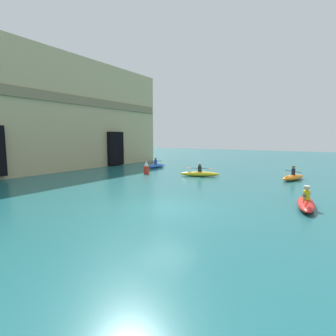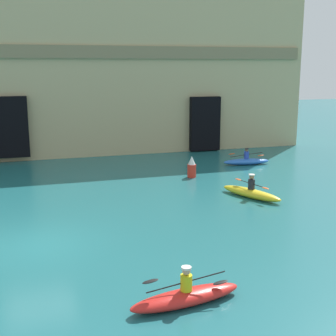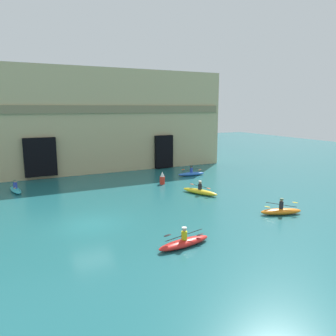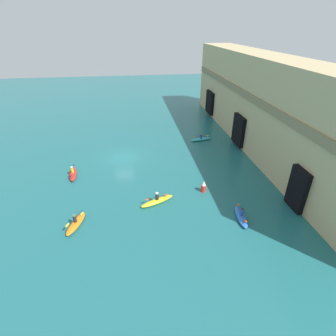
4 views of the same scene
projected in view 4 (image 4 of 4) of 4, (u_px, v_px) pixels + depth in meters
ground_plane at (123, 158)px, 33.53m from camera, size 120.00×120.00×0.00m
cliff_bluff at (263, 104)px, 34.09m from camera, size 44.03×5.69×11.74m
kayak_orange at (76, 223)px, 22.19m from camera, size 3.06×1.71×1.16m
kayak_red at (73, 174)px, 29.53m from camera, size 3.33×1.21×1.09m
kayak_yellow at (157, 201)px, 24.99m from camera, size 2.08×3.43×1.17m
kayak_blue at (241, 216)px, 23.03m from camera, size 3.13×1.14×1.07m
kayak_cyan at (201, 139)px, 38.36m from camera, size 1.20×3.09×1.07m
marker_buoy at (203, 187)px, 26.56m from camera, size 0.50×0.50×1.25m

